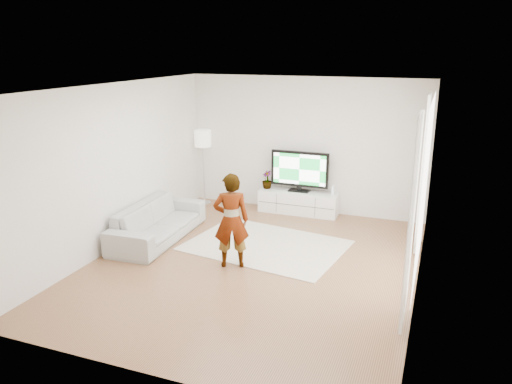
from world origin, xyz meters
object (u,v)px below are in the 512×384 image
at_px(sofa, 158,222).
at_px(floor_lamp, 203,142).
at_px(rug, 266,245).
at_px(media_console, 298,202).
at_px(television, 300,170).
at_px(player, 231,220).

relative_size(sofa, floor_lamp, 1.37).
xyz_separation_m(rug, sofa, (-1.94, -0.37, 0.32)).
xyz_separation_m(media_console, rug, (-0.03, -1.95, -0.23)).
distance_m(media_console, floor_lamp, 2.45).
bearing_deg(sofa, rug, -81.73).
xyz_separation_m(sofa, floor_lamp, (-0.18, 2.25, 1.06)).
distance_m(television, player, 2.97).
bearing_deg(floor_lamp, media_console, 1.72).
xyz_separation_m(media_console, player, (-0.26, -2.93, 0.54)).
bearing_deg(player, floor_lamp, -81.12).
bearing_deg(floor_lamp, sofa, -85.33).
height_order(television, sofa, television).
bearing_deg(rug, sofa, -169.33).
relative_size(television, sofa, 0.54).
bearing_deg(player, television, -119.66).
relative_size(media_console, television, 1.36).
bearing_deg(rug, television, 89.05).
bearing_deg(sofa, television, -42.57).
height_order(sofa, floor_lamp, floor_lamp).
bearing_deg(floor_lamp, player, -56.44).
xyz_separation_m(television, player, (-0.26, -2.96, -0.15)).
distance_m(media_console, rug, 1.96).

